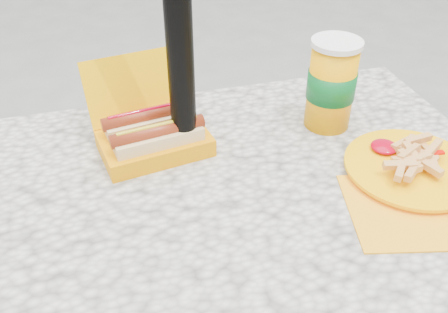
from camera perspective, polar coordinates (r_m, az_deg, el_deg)
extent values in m
cube|color=beige|center=(0.92, -2.23, -6.29)|extent=(1.20, 0.80, 0.05)
cylinder|color=black|center=(1.53, 13.80, -5.73)|extent=(0.07, 0.07, 0.70)
cube|color=#FFAF00|center=(1.03, -7.93, 1.50)|extent=(0.23, 0.17, 0.04)
cube|color=#FFAF00|center=(1.07, -9.92, 7.87)|extent=(0.22, 0.09, 0.13)
cube|color=#DBC584|center=(0.99, -7.45, 1.59)|extent=(0.18, 0.08, 0.05)
cylinder|color=#952708|center=(0.98, -7.57, 2.89)|extent=(0.19, 0.06, 0.03)
cylinder|color=gold|center=(0.97, -7.63, 3.52)|extent=(0.16, 0.03, 0.01)
cube|color=#DBC584|center=(1.04, -8.58, 3.41)|extent=(0.18, 0.08, 0.05)
cylinder|color=#952708|center=(1.03, -8.71, 4.67)|extent=(0.19, 0.06, 0.03)
cylinder|color=#9F0014|center=(1.02, -8.78, 5.29)|extent=(0.16, 0.03, 0.01)
cube|color=#FFA215|center=(0.94, 20.01, -5.75)|extent=(0.24, 0.24, 0.00)
cylinder|color=#FFAF00|center=(1.03, 20.60, -1.30)|extent=(0.25, 0.25, 0.01)
cylinder|color=#FFAF00|center=(1.03, 20.65, -1.10)|extent=(0.26, 0.26, 0.01)
cube|color=gold|center=(0.98, 19.44, -0.93)|extent=(0.06, 0.03, 0.02)
cube|color=gold|center=(1.06, 21.28, 1.82)|extent=(0.06, 0.02, 0.01)
cube|color=gold|center=(1.00, 20.26, -0.40)|extent=(0.06, 0.03, 0.02)
cube|color=gold|center=(1.01, 21.48, -0.76)|extent=(0.06, 0.03, 0.01)
cube|color=gold|center=(1.02, 20.66, 0.41)|extent=(0.02, 0.06, 0.01)
cube|color=gold|center=(1.02, 21.23, -0.65)|extent=(0.06, 0.02, 0.02)
cube|color=gold|center=(1.04, 21.73, 0.19)|extent=(0.04, 0.06, 0.02)
cube|color=gold|center=(1.05, 22.34, 0.26)|extent=(0.06, 0.04, 0.01)
cube|color=gold|center=(1.05, 22.78, 0.85)|extent=(0.06, 0.05, 0.01)
cube|color=gold|center=(0.98, 20.76, -1.53)|extent=(0.06, 0.05, 0.02)
cube|color=gold|center=(1.04, 20.10, 0.74)|extent=(0.06, 0.05, 0.01)
cube|color=gold|center=(1.00, 20.45, -0.43)|extent=(0.02, 0.06, 0.01)
cube|color=gold|center=(1.06, 19.82, 1.41)|extent=(0.06, 0.03, 0.02)
cube|color=gold|center=(1.00, 21.16, -0.31)|extent=(0.06, 0.02, 0.01)
cube|color=gold|center=(1.07, 20.20, 1.38)|extent=(0.06, 0.05, 0.01)
cube|color=gold|center=(1.02, 22.43, -0.61)|extent=(0.02, 0.06, 0.02)
cube|color=gold|center=(1.00, 22.27, -1.02)|extent=(0.03, 0.06, 0.01)
cube|color=gold|center=(1.06, 22.17, 0.64)|extent=(0.02, 0.06, 0.01)
cube|color=gold|center=(1.01, 20.40, 0.40)|extent=(0.06, 0.04, 0.02)
cube|color=gold|center=(0.97, 19.50, -1.41)|extent=(0.05, 0.06, 0.01)
ellipsoid|color=#9F0014|center=(1.05, 17.85, 1.08)|extent=(0.05, 0.05, 0.02)
cube|color=#D10600|center=(1.03, 21.34, 0.14)|extent=(0.11, 0.02, 0.00)
cylinder|color=#FFA200|center=(1.09, 12.13, 7.80)|extent=(0.10, 0.10, 0.19)
cylinder|color=#06591F|center=(1.09, 12.17, 8.06)|extent=(0.10, 0.10, 0.06)
cylinder|color=white|center=(1.05, 12.82, 12.53)|extent=(0.11, 0.11, 0.01)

